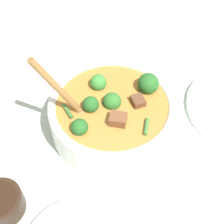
# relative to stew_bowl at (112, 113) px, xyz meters

# --- Properties ---
(ground_plane) EXTENTS (4.00, 4.00, 0.00)m
(ground_plane) POSITION_rel_stew_bowl_xyz_m (0.00, 0.00, -0.05)
(ground_plane) COLOR #ADBCAD
(stew_bowl) EXTENTS (0.25, 0.25, 0.22)m
(stew_bowl) POSITION_rel_stew_bowl_xyz_m (0.00, 0.00, 0.00)
(stew_bowl) COLOR white
(stew_bowl) RESTS_ON ground_plane
(condiment_bowl) EXTENTS (0.08, 0.08, 0.04)m
(condiment_bowl) POSITION_rel_stew_bowl_xyz_m (0.26, 0.03, -0.03)
(condiment_bowl) COLOR black
(condiment_bowl) RESTS_ON ground_plane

